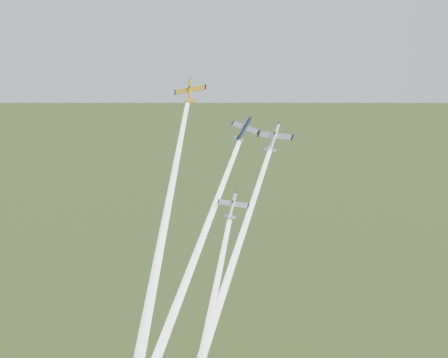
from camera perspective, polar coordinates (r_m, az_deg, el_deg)
plane_yellow at (r=132.48m, az=-3.49°, el=8.88°), size 8.98×6.22×8.43m
smoke_trail_yellow at (r=119.53m, az=-6.04°, el=-4.50°), size 3.95×37.65×47.77m
plane_navy at (r=125.92m, az=2.06°, el=5.09°), size 9.53×7.20×7.74m
smoke_trail_navy at (r=117.33m, az=-3.60°, el=-9.59°), size 17.90×37.38×50.65m
plane_silver_right at (r=126.77m, az=5.11°, el=4.20°), size 10.34×8.97×7.65m
smoke_trail_silver_right at (r=117.19m, az=-0.15°, el=-11.64°), size 16.98×40.68×54.28m
plane_silver_low at (r=116.77m, az=0.87°, el=-2.72°), size 7.73×5.89×6.40m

